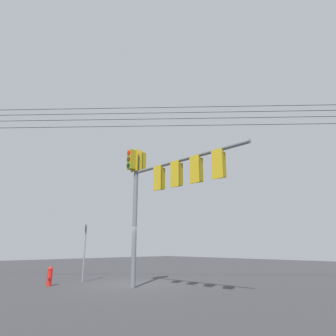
{
  "coord_description": "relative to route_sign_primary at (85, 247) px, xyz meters",
  "views": [
    {
      "loc": [
        11.47,
        -8.54,
        1.67
      ],
      "look_at": [
        3.06,
        -0.67,
        4.77
      ],
      "focal_mm": 31.25,
      "sensor_mm": 36.0,
      "label": 1
    }
  ],
  "objects": [
    {
      "name": "fire_hydrant",
      "position": [
        0.32,
        -1.75,
        -1.24
      ],
      "size": [
        0.29,
        0.25,
        0.81
      ],
      "color": "red",
      "rests_on": "ground"
    },
    {
      "name": "overhead_wire_span",
      "position": [
        2.51,
        -0.34,
        6.12
      ],
      "size": [
        19.57,
        19.24,
        1.1
      ],
      "color": "black"
    },
    {
      "name": "route_sign_primary",
      "position": [
        0.0,
        0.0,
        0.0
      ],
      "size": [
        0.28,
        0.18,
        2.79
      ],
      "color": "slate",
      "rests_on": "ground"
    },
    {
      "name": "ground_plane",
      "position": [
        2.42,
        1.27,
        -1.64
      ],
      "size": [
        60.0,
        60.0,
        0.0
      ],
      "primitive_type": "plane",
      "color": "#38383A"
    },
    {
      "name": "signal_mast_assembly",
      "position": [
        5.07,
        0.57,
        2.7
      ],
      "size": [
        6.06,
        0.97,
        6.03
      ],
      "color": "slate",
      "rests_on": "ground"
    }
  ]
}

